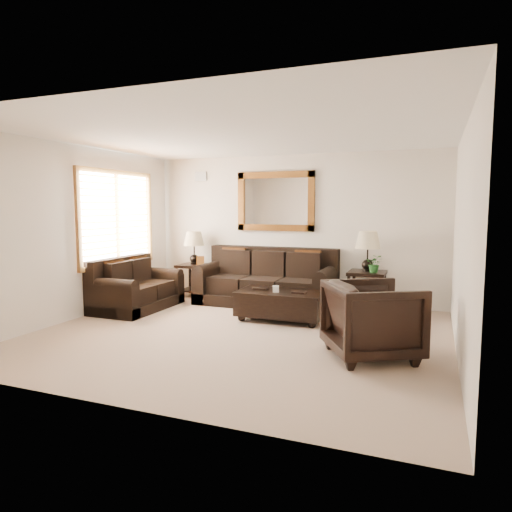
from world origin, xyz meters
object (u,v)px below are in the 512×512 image
at_px(end_table_left, 194,254).
at_px(end_table_right, 367,259).
at_px(armchair, 372,316).
at_px(sofa, 267,284).
at_px(loveseat, 135,290).
at_px(coffee_table, 281,302).

distance_m(end_table_left, end_table_right, 3.32).
relative_size(end_table_right, armchair, 1.37).
bearing_deg(armchair, end_table_left, 26.44).
height_order(sofa, end_table_right, end_table_right).
bearing_deg(armchair, loveseat, 44.90).
relative_size(loveseat, end_table_right, 1.17).
bearing_deg(coffee_table, end_table_left, 150.70).
bearing_deg(loveseat, armchair, -105.48).
xyz_separation_m(coffee_table, armchair, (1.53, -1.28, 0.21)).
height_order(end_table_left, coffee_table, end_table_left).
bearing_deg(end_table_left, end_table_right, -0.25).
relative_size(end_table_left, end_table_right, 0.95).
distance_m(sofa, end_table_right, 1.83).
height_order(end_table_left, armchair, end_table_left).
bearing_deg(end_table_left, armchair, -33.94).
bearing_deg(sofa, armchair, -47.52).
bearing_deg(loveseat, sofa, -58.81).
height_order(loveseat, end_table_right, end_table_right).
distance_m(sofa, loveseat, 2.32).
relative_size(sofa, coffee_table, 1.83).
relative_size(sofa, armchair, 2.51).
bearing_deg(end_table_left, loveseat, -107.27).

